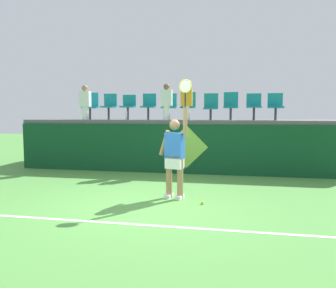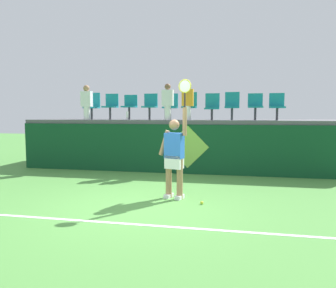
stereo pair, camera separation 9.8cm
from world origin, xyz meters
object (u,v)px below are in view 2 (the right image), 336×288
Objects in this scene: tennis_ball at (202,203)px; water_bottle at (127,116)px; stadium_chair_2 at (130,105)px; tennis_player at (174,154)px; stadium_chair_9 at (277,105)px; stadium_chair_7 at (232,105)px; stadium_chair_6 at (212,106)px; stadium_chair_8 at (255,105)px; spectator_0 at (188,101)px; spectator_1 at (87,102)px; spectator_2 at (168,101)px; stadium_chair_1 at (111,105)px; stadium_chair_0 at (93,105)px; stadium_chair_5 at (190,105)px; stadium_chair_4 at (171,105)px; stadium_chair_3 at (150,105)px.

water_bottle reaches higher than tennis_ball.
water_bottle is at bearing -81.17° from stadium_chair_2.
tennis_player is 3.06× the size of stadium_chair_9.
stadium_chair_9 is at bearing -0.21° from stadium_chair_7.
tennis_ball is at bearing -88.35° from stadium_chair_6.
stadium_chair_8 is 0.72× the size of spectator_0.
stadium_chair_9 is 0.74× the size of spectator_1.
spectator_2 is (-0.81, 3.17, 1.23)m from tennis_player.
stadium_chair_8 is at bearing 0.05° from stadium_chair_2.
stadium_chair_1 is 0.99× the size of stadium_chair_7.
stadium_chair_2 is at bearing -0.53° from stadium_chair_0.
stadium_chair_7 is at bearing 0.07° from stadium_chair_1.
stadium_chair_5 reaches higher than tennis_ball.
stadium_chair_1 is 0.66m from stadium_chair_2.
spectator_0 reaches higher than stadium_chair_8.
spectator_2 reaches higher than tennis_player.
stadium_chair_7 is (1.32, -0.00, -0.01)m from stadium_chair_5.
stadium_chair_4 is at bearing -179.91° from stadium_chair_7.
stadium_chair_0 is at bearing 135.78° from tennis_ball.
spectator_0 reaches higher than spectator_1.
water_bottle is 3.26m from stadium_chair_7.
water_bottle is 2.66m from stadium_chair_6.
stadium_chair_6 is 0.75× the size of spectator_1.
water_bottle is 0.32× the size of stadium_chair_9.
stadium_chair_1 is 2.07m from spectator_2.
stadium_chair_0 is 5.91m from stadium_chair_9.
water_bottle is at bearing -171.04° from stadium_chair_7.
tennis_player is 4.20m from stadium_chair_8.
stadium_chair_6 is at bearing 179.84° from stadium_chair_9.
stadium_chair_0 is 0.65m from stadium_chair_1.
stadium_chair_8 is at bearing 63.48° from tennis_player.
tennis_player is 9.54× the size of water_bottle.
stadium_chair_2 is (-0.08, 0.50, 0.34)m from water_bottle.
spectator_2 is at bearing -12.60° from stadium_chair_1.
stadium_chair_8 is (2.62, -0.00, -0.00)m from stadium_chair_4.
tennis_player is 3.50m from spectator_2.
spectator_1 is (-4.59, -0.44, 0.11)m from stadium_chair_7.
stadium_chair_5 is at bearing 101.67° from tennis_ball.
stadium_chair_5 is at bearing 7.66° from spectator_1.
stadium_chair_6 reaches higher than water_bottle.
stadium_chair_5 is (1.89, 0.51, 0.35)m from water_bottle.
spectator_0 is at bearing -17.53° from stadium_chair_3.
stadium_chair_1 is at bearing 179.97° from stadium_chair_8.
spectator_0 is (1.89, 0.10, 0.46)m from water_bottle.
stadium_chair_7 reaches higher than stadium_chair_4.
spectator_0 is (-0.71, -0.41, 0.15)m from stadium_chair_6.
water_bottle is 0.31× the size of stadium_chair_3.
spectator_1 is at bearing -161.80° from stadium_chair_2.
stadium_chair_6 is (0.51, 3.63, 1.09)m from tennis_player.
tennis_ball is at bearing -62.11° from stadium_chair_3.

